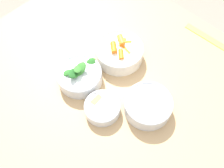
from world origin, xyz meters
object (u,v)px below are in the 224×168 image
bowl_greens (80,76)px  bowl_cookies (102,108)px  bowl_beans_hotdog (148,106)px  ruler (214,42)px  bowl_carrots (120,52)px

bowl_greens → bowl_cookies: 0.15m
bowl_beans_hotdog → ruler: bowl_beans_hotdog is taller
bowl_greens → bowl_beans_hotdog: bearing=17.5°
bowl_greens → ruler: size_ratio=0.62×
bowl_carrots → bowl_cookies: (0.12, -0.21, -0.01)m
bowl_carrots → bowl_greens: 0.18m
bowl_carrots → bowl_cookies: bearing=-61.5°
bowl_carrots → bowl_beans_hotdog: 0.25m
bowl_beans_hotdog → ruler: (0.01, 0.43, -0.03)m
bowl_carrots → bowl_greens: bowl_greens is taller
bowl_carrots → bowl_greens: size_ratio=1.12×
bowl_beans_hotdog → ruler: bearing=89.1°
bowl_beans_hotdog → bowl_cookies: size_ratio=1.32×
bowl_cookies → ruler: size_ratio=0.46×
bowl_greens → bowl_cookies: bowl_greens is taller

